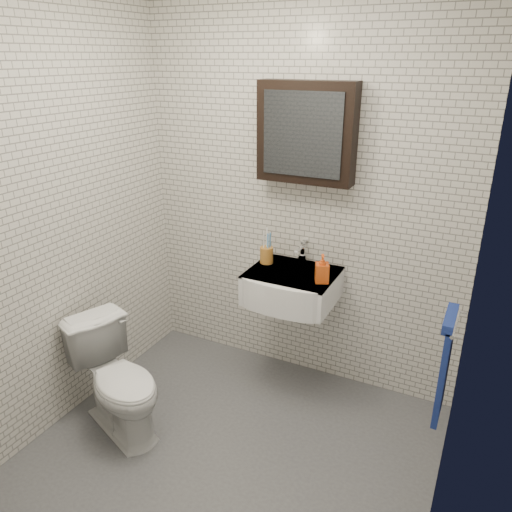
# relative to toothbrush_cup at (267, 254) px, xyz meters

# --- Properties ---
(ground) EXTENTS (2.20, 2.00, 0.01)m
(ground) POSITION_rel_toothbrush_cup_xyz_m (0.16, -0.84, -0.91)
(ground) COLOR #4B4D53
(ground) RESTS_ON ground
(room_shell) EXTENTS (2.22, 2.02, 2.51)m
(room_shell) POSITION_rel_toothbrush_cup_xyz_m (0.16, -0.84, 0.56)
(room_shell) COLOR silver
(room_shell) RESTS_ON ground
(washbasin) EXTENTS (0.55, 0.50, 0.20)m
(washbasin) POSITION_rel_toothbrush_cup_xyz_m (0.21, -0.10, -0.15)
(washbasin) COLOR white
(washbasin) RESTS_ON room_shell
(faucet) EXTENTS (0.06, 0.20, 0.15)m
(faucet) POSITION_rel_toothbrush_cup_xyz_m (0.21, 0.09, 0.01)
(faucet) COLOR silver
(faucet) RESTS_ON washbasin
(mirror_cabinet) EXTENTS (0.60, 0.15, 0.60)m
(mirror_cabinet) POSITION_rel_toothbrush_cup_xyz_m (0.21, 0.09, 0.79)
(mirror_cabinet) COLOR black
(mirror_cabinet) RESTS_ON room_shell
(towel_rail) EXTENTS (0.09, 0.30, 0.58)m
(towel_rail) POSITION_rel_toothbrush_cup_xyz_m (1.21, -0.49, -0.19)
(towel_rail) COLOR silver
(towel_rail) RESTS_ON room_shell
(toothbrush_cup) EXTENTS (0.09, 0.09, 0.24)m
(toothbrush_cup) POSITION_rel_toothbrush_cup_xyz_m (0.00, 0.00, 0.00)
(toothbrush_cup) COLOR #AC702B
(toothbrush_cup) RESTS_ON washbasin
(soap_bottle) EXTENTS (0.11, 0.11, 0.18)m
(soap_bottle) POSITION_rel_toothbrush_cup_xyz_m (0.43, -0.12, 0.03)
(soap_bottle) COLOR orange
(soap_bottle) RESTS_ON washbasin
(toilet) EXTENTS (0.76, 0.60, 0.68)m
(toilet) POSITION_rel_toothbrush_cup_xyz_m (-0.53, -0.92, -0.57)
(toilet) COLOR white
(toilet) RESTS_ON ground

